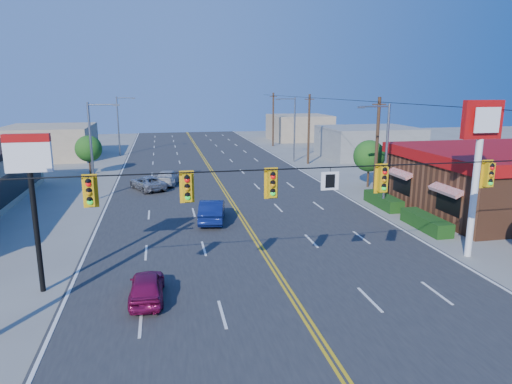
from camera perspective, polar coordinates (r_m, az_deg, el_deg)
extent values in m
plane|color=gray|center=(20.00, 5.33, -14.24)|extent=(160.00, 160.00, 0.00)
cube|color=#2D2D30|center=(38.46, -3.40, -0.79)|extent=(20.00, 120.00, 0.06)
cylinder|color=black|center=(18.08, 5.72, 2.95)|extent=(24.00, 0.05, 0.05)
cube|color=white|center=(18.58, 9.22, 1.38)|extent=(0.75, 0.04, 0.75)
cube|color=#D89E0C|center=(17.57, -20.07, 0.02)|extent=(0.55, 0.34, 1.25)
cube|color=#D89E0C|center=(17.40, -8.61, 0.54)|extent=(0.55, 0.34, 1.25)
cube|color=#D89E0C|center=(17.87, 2.01, 1.01)|extent=(0.55, 0.34, 1.25)
cube|color=#D89E0C|center=(19.51, 15.54, 1.55)|extent=(0.55, 0.34, 1.25)
cube|color=#D89E0C|center=(22.24, 27.09, 1.94)|extent=(0.55, 0.34, 1.25)
cube|color=brown|center=(39.17, 28.90, 0.81)|extent=(14.00, 12.00, 4.00)
cube|color=#A50C0C|center=(38.82, 29.27, 4.13)|extent=(14.40, 12.40, 0.80)
cube|color=#194214|center=(34.64, 17.85, -2.22)|extent=(1.20, 9.00, 0.90)
cylinder|color=white|center=(27.20, 25.60, -0.29)|extent=(0.36, 0.36, 7.00)
cube|color=#A50C0C|center=(26.67, 26.43, 8.11)|extent=(2.20, 0.36, 2.00)
cylinder|color=black|center=(22.56, -25.77, -4.13)|extent=(0.24, 0.24, 6.00)
cube|color=white|center=(21.92, -26.58, 3.91)|extent=(1.90, 0.30, 1.30)
cylinder|color=gray|center=(35.42, 15.96, 4.10)|extent=(0.20, 0.20, 8.00)
cylinder|color=gray|center=(34.57, 14.71, 10.31)|extent=(2.20, 0.12, 0.12)
cube|color=gray|center=(34.10, 13.02, 10.28)|extent=(0.50, 0.25, 0.15)
cylinder|color=gray|center=(57.60, 4.84, 7.75)|extent=(0.20, 0.20, 8.00)
cylinder|color=gray|center=(57.08, 3.83, 11.54)|extent=(2.20, 0.12, 0.12)
cube|color=gray|center=(56.80, 2.74, 11.50)|extent=(0.50, 0.25, 0.15)
cylinder|color=gray|center=(39.72, -19.88, 4.73)|extent=(0.20, 0.20, 8.00)
cylinder|color=gray|center=(39.27, -18.69, 10.31)|extent=(2.20, 0.12, 0.12)
cube|color=gray|center=(39.16, -17.06, 10.34)|extent=(0.50, 0.25, 0.15)
cylinder|color=gray|center=(65.43, -16.83, 7.86)|extent=(0.20, 0.20, 8.00)
cylinder|color=gray|center=(65.15, -16.07, 11.24)|extent=(2.20, 0.12, 0.12)
cube|color=gray|center=(65.09, -15.08, 11.25)|extent=(0.50, 0.25, 0.15)
cylinder|color=#47301E|center=(39.46, 14.85, 5.31)|extent=(0.28, 0.28, 8.40)
cylinder|color=#47301E|center=(56.04, 6.62, 7.77)|extent=(0.28, 0.28, 8.40)
cylinder|color=#47301E|center=(73.29, 2.16, 9.03)|extent=(0.28, 0.28, 8.40)
cylinder|color=#47301E|center=(44.06, 13.83, 1.97)|extent=(0.20, 0.20, 2.10)
sphere|color=#235B19|center=(43.75, 13.97, 4.40)|extent=(2.94, 2.94, 2.94)
cylinder|color=#47301E|center=(52.18, -20.05, 3.16)|extent=(0.20, 0.20, 2.00)
sphere|color=#235B19|center=(51.93, -20.20, 5.12)|extent=(2.80, 2.80, 2.80)
cube|color=gray|center=(63.62, 13.88, 6.09)|extent=(12.00, 10.00, 4.00)
cube|color=tan|center=(66.98, -24.44, 5.73)|extent=(11.00, 12.00, 4.20)
cube|color=tan|center=(82.95, 5.41, 8.04)|extent=(10.00, 10.00, 4.40)
imported|color=maroon|center=(20.81, -13.49, -11.55)|extent=(1.56, 3.67, 1.24)
imported|color=#0E1A53|center=(31.74, -5.52, -2.42)|extent=(2.38, 4.84, 1.53)
imported|color=#BEBEBE|center=(44.54, -10.94, 1.74)|extent=(2.86, 5.00, 1.36)
imported|color=#A8A7AC|center=(42.59, -13.43, 1.05)|extent=(3.74, 5.02, 1.27)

